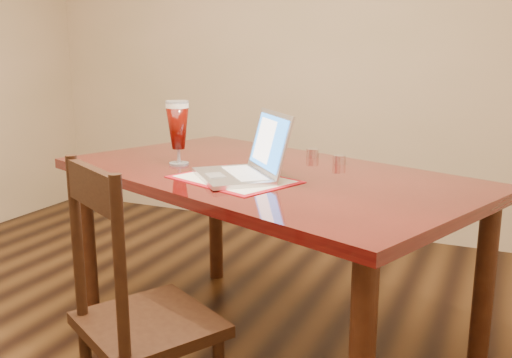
% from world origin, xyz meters
% --- Properties ---
extents(dining_table, '(2.03, 1.58, 1.12)m').
position_xyz_m(dining_table, '(0.42, 0.65, 0.75)').
color(dining_table, '#500D0A').
rests_on(dining_table, ground).
extents(dining_chair, '(0.57, 0.57, 1.01)m').
position_xyz_m(dining_chair, '(0.29, -0.10, 0.48)').
color(dining_chair, black).
rests_on(dining_chair, ground).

